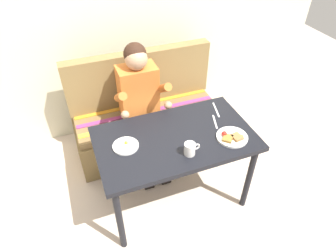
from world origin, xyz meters
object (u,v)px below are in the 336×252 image
Objects in this scene: plate_eggs at (126,146)px; fork at (215,122)px; table at (175,145)px; plate_breakfast at (232,137)px; coffee_mug at (190,149)px; person at (140,97)px; knife at (216,110)px; couch at (147,119)px.

plate_eggs reaches higher than fork.
table is 5.09× the size of plate_breakfast.
fork is (0.33, 0.25, -0.05)m from coffee_mug.
person reaches higher than table.
table is at bearing -143.34° from knife.
coffee_mug is 0.58m from knife.
knife reaches higher than table.
plate_breakfast is at bearing 5.59° from coffee_mug.
fork is (0.46, -0.54, -0.01)m from person.
coffee_mug is at bearing -174.41° from plate_breakfast.
fork is (0.36, -0.71, 0.40)m from couch.
plate_breakfast reaches higher than fork.
plate_eggs is at bearing 150.35° from coffee_mug.
couch is 8.47× the size of fork.
plate_eggs is 0.84m from knife.
knife is at bearing 43.26° from coffee_mug.
fork is (0.36, 0.05, 0.08)m from table.
knife is (0.08, 0.14, 0.00)m from fork.
person is 7.13× the size of fork.
coffee_mug reaches higher than plate_eggs.
coffee_mug is at bearing -125.57° from fork.
person is 0.67m from knife.
plate_breakfast reaches higher than knife.
plate_eggs is (-0.77, 0.20, -0.00)m from plate_breakfast.
plate_eggs is 1.61× the size of coffee_mug.
couch is 7.56× the size of plate_eggs.
plate_eggs is at bearing -155.29° from knife.
table is 0.60m from person.
table is 0.44m from plate_breakfast.
couch reaches higher than plate_breakfast.
person is 6.36× the size of plate_eggs.
couch is 6.10× the size of plate_breakfast.
plate_eggs is 0.95× the size of knife.
plate_eggs is at bearing -116.99° from couch.
coffee_mug reaches higher than table.
knife is at bearing 11.14° from plate_eggs.
person is at bearing 157.29° from knife.
knife is (0.06, 0.36, -0.01)m from plate_breakfast.
coffee_mug is (-0.36, -0.04, 0.04)m from plate_breakfast.
person is (-0.09, 0.59, 0.09)m from table.
knife is at bearing -51.93° from couch.
table is 0.38m from fork.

